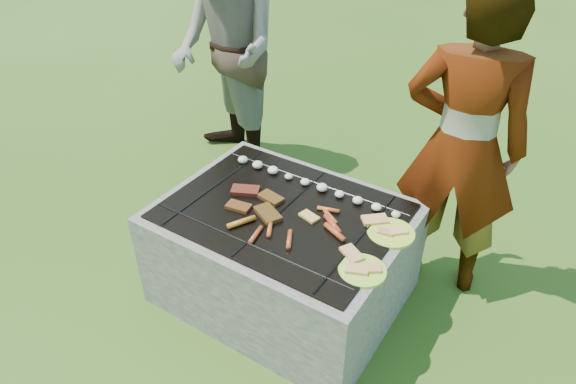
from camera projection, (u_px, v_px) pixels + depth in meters
name	position (u px, v px, depth m)	size (l,w,h in m)	color
lawn	(283.00, 292.00, 3.08)	(60.00, 60.00, 0.00)	#294812
fire_pit	(283.00, 256.00, 2.92)	(1.30, 1.00, 0.62)	gray
mushrooms	(306.00, 182.00, 2.92)	(1.05, 0.06, 0.04)	beige
pork_slabs	(257.00, 202.00, 2.77)	(0.41, 0.26, 0.02)	maroon
sausages	(297.00, 226.00, 2.60)	(0.56, 0.47, 0.03)	orange
bread_on_grate	(352.00, 230.00, 2.58)	(0.45, 0.43, 0.02)	tan
plate_far	(391.00, 233.00, 2.58)	(0.26, 0.26, 0.03)	#FFF83C
plate_near	(362.00, 270.00, 2.36)	(0.23, 0.23, 0.03)	#FFFD3C
cook	(462.00, 147.00, 2.70)	(0.66, 0.43, 1.81)	gray
bystander	(225.00, 51.00, 3.76)	(0.93, 0.73, 1.92)	#A49889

